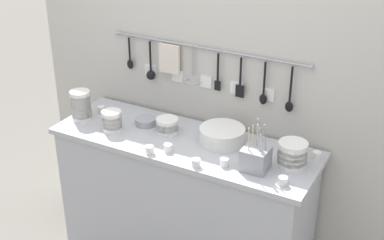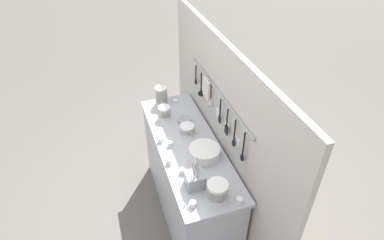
# 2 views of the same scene
# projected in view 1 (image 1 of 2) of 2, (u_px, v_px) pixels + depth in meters

# --- Properties ---
(counter) EXTENTS (1.51, 0.51, 0.90)m
(counter) POSITION_uv_depth(u_px,v_px,m) (184.00, 207.00, 3.15)
(counter) COLOR #ADAFB5
(counter) RESTS_ON ground
(back_wall) EXTENTS (2.31, 0.11, 1.77)m
(back_wall) POSITION_uv_depth(u_px,v_px,m) (207.00, 121.00, 3.18)
(back_wall) COLOR #BCB7AD
(back_wall) RESTS_ON ground
(bowl_stack_back_corner) EXTENTS (0.11, 0.11, 0.12)m
(bowl_stack_back_corner) POSITION_uv_depth(u_px,v_px,m) (112.00, 121.00, 3.03)
(bowl_stack_back_corner) COLOR silver
(bowl_stack_back_corner) RESTS_ON counter
(bowl_stack_short_front) EXTENTS (0.15, 0.15, 0.14)m
(bowl_stack_short_front) POSITION_uv_depth(u_px,v_px,m) (292.00, 154.00, 2.68)
(bowl_stack_short_front) COLOR silver
(bowl_stack_short_front) RESTS_ON counter
(bowl_stack_tall_left) EXTENTS (0.13, 0.13, 0.09)m
(bowl_stack_tall_left) POSITION_uv_depth(u_px,v_px,m) (167.00, 125.00, 3.01)
(bowl_stack_tall_left) COLOR silver
(bowl_stack_tall_left) RESTS_ON counter
(bowl_stack_wide_centre) EXTENTS (0.12, 0.12, 0.18)m
(bowl_stack_wide_centre) POSITION_uv_depth(u_px,v_px,m) (81.00, 105.00, 3.14)
(bowl_stack_wide_centre) COLOR silver
(bowl_stack_wide_centre) RESTS_ON counter
(plate_stack) EXTENTS (0.25, 0.25, 0.09)m
(plate_stack) POSITION_uv_depth(u_px,v_px,m) (222.00, 135.00, 2.91)
(plate_stack) COLOR silver
(plate_stack) RESTS_ON counter
(steel_mixing_bowl) EXTENTS (0.12, 0.12, 0.04)m
(steel_mixing_bowl) POSITION_uv_depth(u_px,v_px,m) (146.00, 121.00, 3.11)
(steel_mixing_bowl) COLOR #93969E
(steel_mixing_bowl) RESTS_ON counter
(cutlery_caddy) EXTENTS (0.13, 0.13, 0.27)m
(cutlery_caddy) POSITION_uv_depth(u_px,v_px,m) (256.00, 158.00, 2.65)
(cutlery_caddy) COLOR #93969E
(cutlery_caddy) RESTS_ON counter
(cup_by_caddy) EXTENTS (0.04, 0.04, 0.04)m
(cup_by_caddy) POSITION_uv_depth(u_px,v_px,m) (317.00, 156.00, 2.76)
(cup_by_caddy) COLOR silver
(cup_by_caddy) RESTS_ON counter
(cup_back_right) EXTENTS (0.04, 0.04, 0.04)m
(cup_back_right) POSITION_uv_depth(u_px,v_px,m) (168.00, 148.00, 2.83)
(cup_back_right) COLOR silver
(cup_back_right) RESTS_ON counter
(cup_front_right) EXTENTS (0.04, 0.04, 0.04)m
(cup_front_right) POSITION_uv_depth(u_px,v_px,m) (101.00, 110.00, 3.25)
(cup_front_right) COLOR silver
(cup_front_right) RESTS_ON counter
(cup_beside_plates) EXTENTS (0.04, 0.04, 0.04)m
(cup_beside_plates) POSITION_uv_depth(u_px,v_px,m) (224.00, 162.00, 2.70)
(cup_beside_plates) COLOR silver
(cup_beside_plates) RESTS_ON counter
(cup_back_left) EXTENTS (0.04, 0.04, 0.04)m
(cup_back_left) POSITION_uv_depth(u_px,v_px,m) (196.00, 163.00, 2.69)
(cup_back_left) COLOR silver
(cup_back_left) RESTS_ON counter
(cup_edge_far) EXTENTS (0.04, 0.04, 0.04)m
(cup_edge_far) POSITION_uv_depth(u_px,v_px,m) (150.00, 150.00, 2.81)
(cup_edge_far) COLOR silver
(cup_edge_far) RESTS_ON counter
(cup_edge_near) EXTENTS (0.04, 0.04, 0.04)m
(cup_edge_near) POSITION_uv_depth(u_px,v_px,m) (283.00, 181.00, 2.54)
(cup_edge_near) COLOR silver
(cup_edge_near) RESTS_ON counter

